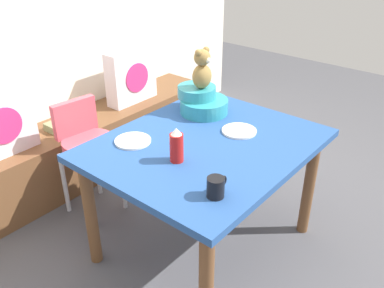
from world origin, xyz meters
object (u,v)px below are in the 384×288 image
Objects in this scene: pillow_floral_right at (131,76)px; infant_seat_teal at (202,101)px; book_stack at (61,125)px; teddy_bear at (202,70)px; dining_table at (206,157)px; coffee_mug at (216,187)px; dinner_plate_far at (239,131)px; ketchup_bottle at (177,146)px; dinner_plate_near at (133,141)px; highchair at (88,144)px.

pillow_floral_right is 1.02m from infant_seat_teal.
teddy_bear is (0.41, -0.99, 0.53)m from book_stack.
book_stack is at bearing 95.14° from dining_table.
dinner_plate_far is (0.59, 0.27, -0.04)m from coffee_mug.
pillow_floral_right is at bearing -1.72° from book_stack.
dinner_plate_near is (-0.00, 0.32, -0.08)m from ketchup_bottle.
dinner_plate_far is (-0.08, -0.34, -0.07)m from infant_seat_teal.
teddy_bear is at bearing -90.00° from infant_seat_teal.
pillow_floral_right is at bearing 58.85° from coffee_mug.
book_stack is 1.00× the size of dinner_plate_near.
dinner_plate_far is (0.33, -1.33, 0.26)m from book_stack.
dinner_plate_far is at bearing -18.90° from dining_table.
pillow_floral_right reaches higher than book_stack.
dinner_plate_near is at bearing -96.32° from highchair.
dinner_plate_far is (0.42, -0.89, 0.22)m from highchair.
teddy_bear is at bearing 76.72° from dinner_plate_far.
coffee_mug is (-0.37, -0.34, 0.15)m from dining_table.
pillow_floral_right is 1.33× the size of infant_seat_teal.
dinner_plate_near is at bearing 175.80° from infant_seat_teal.
book_stack is at bearing 83.67° from ketchup_bottle.
highchair is (-0.20, 0.82, -0.12)m from dining_table.
book_stack is 1.08× the size of ketchup_bottle.
pillow_floral_right reaches higher than highchair.
coffee_mug is at bearing -137.44° from infant_seat_teal.
dining_table is 0.42m from dinner_plate_near.
dining_table is at bearing -84.86° from book_stack.
teddy_bear is 2.08× the size of coffee_mug.
highchair is 3.95× the size of dinner_plate_near.
pillow_floral_right is at bearing 47.71° from dinner_plate_near.
highchair reaches higher than dining_table.
infant_seat_teal is at bearing 90.00° from teddy_bear.
infant_seat_teal is at bearing -67.53° from book_stack.
ketchup_bottle is 0.33m from dinner_plate_near.
teddy_bear reaches higher than highchair.
highchair is 3.16× the size of teddy_bear.
coffee_mug is 0.66m from dinner_plate_near.
highchair reaches higher than book_stack.
pillow_floral_right is 2.20× the size of dinner_plate_far.
dinner_plate_far is at bearing -103.26° from infant_seat_teal.
book_stack is 0.61× the size of infant_seat_teal.
infant_seat_teal is 0.21m from teddy_bear.
ketchup_bottle is at bearing -153.21° from teddy_bear.
dinner_plate_far is (0.47, -0.06, -0.08)m from ketchup_bottle.
ketchup_bottle is (-0.05, -0.83, 0.31)m from highchair.
highchair is 1.01m from dinner_plate_far.
ketchup_bottle is at bearing -96.33° from book_stack.
infant_seat_teal is 0.62m from ketchup_bottle.
dinner_plate_near is (-0.55, 0.04, -0.27)m from teddy_bear.
teddy_bear is (0.30, 0.27, 0.38)m from dining_table.
pillow_floral_right is 1.07m from teddy_bear.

